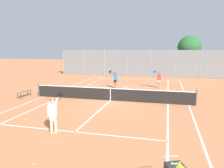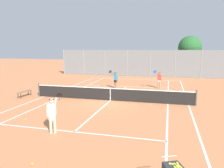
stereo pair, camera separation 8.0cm
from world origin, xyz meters
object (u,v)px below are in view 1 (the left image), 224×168
at_px(loose_tennis_ball_5, 26,119).
at_px(courtside_bench, 24,92).
at_px(tree_behind_left, 190,48).
at_px(loose_tennis_ball_0, 87,90).
at_px(player_far_left, 115,79).
at_px(player_near_side, 53,113).
at_px(loose_tennis_ball_3, 151,105).
at_px(player_far_right, 159,79).
at_px(tennis_net, 110,94).
at_px(loose_tennis_ball_2, 156,85).
at_px(loose_tennis_ball_4, 34,164).

relative_size(loose_tennis_ball_5, courtside_bench, 0.04).
bearing_deg(tree_behind_left, loose_tennis_ball_0, -125.58).
bearing_deg(player_far_left, loose_tennis_ball_0, -143.93).
xyz_separation_m(player_far_left, loose_tennis_ball_0, (-2.30, -1.68, -0.89)).
relative_size(player_far_left, loose_tennis_ball_0, 26.88).
height_order(player_near_side, loose_tennis_ball_0, player_near_side).
height_order(player_far_left, loose_tennis_ball_3, player_far_left).
bearing_deg(tree_behind_left, player_far_left, -122.05).
bearing_deg(loose_tennis_ball_5, loose_tennis_ball_0, 89.08).
height_order(player_far_right, courtside_bench, player_far_right).
xyz_separation_m(tennis_net, tree_behind_left, (6.89, 17.34, 3.38)).
height_order(player_near_side, loose_tennis_ball_2, player_near_side).
relative_size(player_far_left, loose_tennis_ball_4, 26.88).
height_order(loose_tennis_ball_4, loose_tennis_ball_5, same).
bearing_deg(tennis_net, courtside_bench, -175.96).
relative_size(tennis_net, loose_tennis_ball_3, 181.82).
xyz_separation_m(tennis_net, loose_tennis_ball_5, (-3.27, -5.45, -0.48)).
distance_m(loose_tennis_ball_5, tree_behind_left, 25.25).
bearing_deg(tennis_net, player_far_left, 99.41).
bearing_deg(loose_tennis_ball_0, tree_behind_left, 54.42).
distance_m(player_near_side, player_far_left, 11.76).
distance_m(loose_tennis_ball_2, tree_behind_left, 10.95).
relative_size(player_near_side, player_far_left, 1.00).
relative_size(player_far_left, tree_behind_left, 0.32).
height_order(player_far_right, loose_tennis_ball_5, player_far_right).
bearing_deg(loose_tennis_ball_3, loose_tennis_ball_5, -142.32).
distance_m(loose_tennis_ball_3, loose_tennis_ball_4, 9.35).
bearing_deg(loose_tennis_ball_4, player_far_left, 92.73).
bearing_deg(loose_tennis_ball_5, player_far_left, 76.86).
xyz_separation_m(tennis_net, loose_tennis_ball_4, (-0.14, -9.41, -0.48)).
bearing_deg(loose_tennis_ball_2, tree_behind_left, 67.31).
height_order(loose_tennis_ball_0, loose_tennis_ball_3, same).
bearing_deg(courtside_bench, tennis_net, 4.04).
bearing_deg(courtside_bench, loose_tennis_ball_3, -0.66).
height_order(loose_tennis_ball_3, tree_behind_left, tree_behind_left).
bearing_deg(loose_tennis_ball_2, tennis_net, -110.40).
relative_size(tennis_net, loose_tennis_ball_2, 181.82).
height_order(loose_tennis_ball_3, courtside_bench, courtside_bench).
bearing_deg(tennis_net, tree_behind_left, 68.34).
bearing_deg(loose_tennis_ball_3, loose_tennis_ball_2, 90.47).
bearing_deg(loose_tennis_ball_3, courtside_bench, 179.34).
xyz_separation_m(player_near_side, loose_tennis_ball_2, (3.81, 14.63, -0.89)).
height_order(tennis_net, loose_tennis_ball_0, tennis_net).
xyz_separation_m(tennis_net, loose_tennis_ball_0, (-3.13, 3.34, -0.48)).
bearing_deg(loose_tennis_ball_2, courtside_bench, -139.71).
xyz_separation_m(loose_tennis_ball_2, tree_behind_left, (3.96, 9.46, 3.86)).
bearing_deg(courtside_bench, player_far_right, 32.74).
bearing_deg(loose_tennis_ball_3, tree_behind_left, 77.79).
xyz_separation_m(player_far_left, loose_tennis_ball_4, (0.69, -14.42, -0.89)).
relative_size(player_far_right, loose_tennis_ball_4, 26.88).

